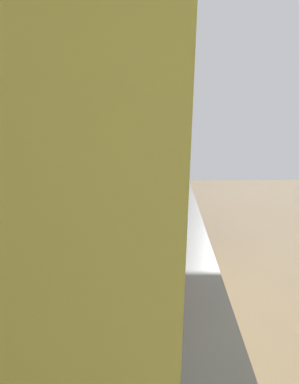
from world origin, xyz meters
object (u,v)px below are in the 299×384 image
object	(u,v)px
oven_range	(147,194)
kettle	(158,290)
microwave	(142,165)
bowl	(154,225)

from	to	relation	value
oven_range	kettle	distance (m)	2.19
microwave	kettle	distance (m)	1.26
microwave	bowl	bearing A→B (deg)	-174.90
oven_range	microwave	bearing A→B (deg)	177.46
bowl	kettle	world-z (taller)	kettle
bowl	microwave	bearing A→B (deg)	5.10
kettle	bowl	bearing A→B (deg)	0.00
microwave	kettle	bearing A→B (deg)	-177.22
bowl	kettle	distance (m)	0.57
microwave	kettle	world-z (taller)	microwave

